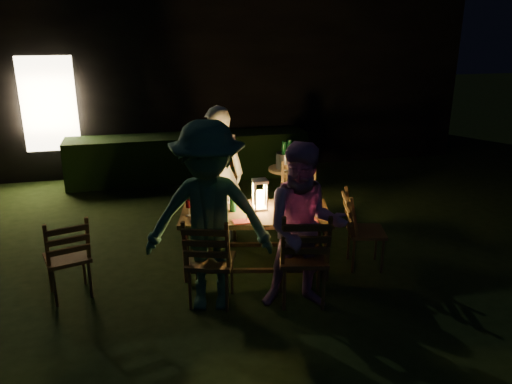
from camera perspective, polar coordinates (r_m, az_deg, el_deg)
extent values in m
plane|color=black|center=(5.73, 1.88, -8.85)|extent=(40.00, 40.00, 0.00)
cube|color=black|center=(11.23, -6.69, 13.18)|extent=(10.00, 4.00, 3.20)
cube|color=#FFE5B2|center=(9.30, -22.58, 9.24)|extent=(0.90, 0.06, 1.60)
cube|color=black|center=(8.97, -7.59, 3.99)|extent=(4.20, 0.70, 0.80)
cube|color=#4B3319|center=(5.53, -0.05, -2.47)|extent=(1.77, 1.15, 0.05)
cube|color=#4B3319|center=(5.40, -8.00, -7.27)|extent=(0.06, 0.06, 0.60)
cube|color=#4B3319|center=(6.00, -7.26, -4.48)|extent=(0.06, 0.06, 0.60)
cube|color=#4B3319|center=(5.42, 7.97, -7.16)|extent=(0.06, 0.06, 0.60)
cube|color=#4B3319|center=(6.02, 7.03, -4.39)|extent=(0.06, 0.06, 0.60)
cube|color=#4B3319|center=(4.93, -5.19, -7.85)|extent=(0.55, 0.54, 0.04)
cube|color=#4B3319|center=(4.65, -5.71, -5.80)|extent=(0.46, 0.28, 0.51)
cube|color=#4B3319|center=(4.94, 5.36, -7.52)|extent=(0.55, 0.53, 0.04)
cube|color=#4B3319|center=(4.63, 5.74, -5.34)|extent=(0.48, 0.25, 0.54)
cube|color=#4B3319|center=(6.30, -4.26, -1.49)|extent=(0.55, 0.53, 0.04)
cube|color=#4B3319|center=(6.40, -4.26, 1.65)|extent=(0.49, 0.25, 0.55)
cube|color=#4B3319|center=(6.33, 4.83, -1.63)|extent=(0.56, 0.54, 0.04)
cube|color=#4B3319|center=(6.42, 4.88, 1.36)|extent=(0.47, 0.28, 0.53)
cube|color=#4B3319|center=(5.77, 12.50, -4.46)|extent=(0.49, 0.50, 0.04)
cube|color=#4B3319|center=(5.64, 10.91, -2.01)|extent=(0.24, 0.44, 0.49)
cube|color=#4B3319|center=(5.38, -20.77, -7.03)|extent=(0.50, 0.49, 0.04)
cube|color=#4B3319|center=(5.12, -20.77, -5.15)|extent=(0.43, 0.25, 0.48)
imported|color=white|center=(6.24, -4.31, 2.04)|extent=(0.71, 0.54, 1.73)
imported|color=#C386B9|center=(4.73, 5.58, -4.09)|extent=(0.92, 0.78, 1.64)
imported|color=#33674D|center=(4.68, -5.42, -3.01)|extent=(1.32, 0.93, 1.85)
cube|color=white|center=(5.56, 0.45, -1.88)|extent=(0.15, 0.15, 0.03)
cube|color=white|center=(5.45, 0.46, 1.27)|extent=(0.16, 0.16, 0.03)
cylinder|color=#FF9E3F|center=(5.52, 0.46, -0.76)|extent=(0.09, 0.09, 0.18)
cylinder|color=white|center=(5.74, -5.59, -1.38)|extent=(0.25, 0.25, 0.01)
cylinder|color=white|center=(5.33, -5.95, -3.00)|extent=(0.25, 0.25, 0.01)
cylinder|color=white|center=(5.74, 4.41, -1.33)|extent=(0.25, 0.25, 0.01)
cylinder|color=white|center=(5.33, 4.83, -2.94)|extent=(0.25, 0.25, 0.01)
cylinder|color=#0F471E|center=(5.47, -2.67, -0.85)|extent=(0.07, 0.07, 0.28)
cube|color=red|center=(5.22, -1.65, -3.41)|extent=(0.18, 0.14, 0.01)
cube|color=red|center=(5.27, 6.00, -3.26)|extent=(0.18, 0.14, 0.01)
cube|color=black|center=(5.26, -6.78, -3.36)|extent=(0.14, 0.07, 0.01)
cylinder|color=olive|center=(7.16, 3.49, 2.62)|extent=(0.51, 0.51, 0.04)
cylinder|color=olive|center=(7.26, 3.44, 0.08)|extent=(0.06, 0.06, 0.67)
cylinder|color=#A5A8AD|center=(7.13, 3.51, 3.62)|extent=(0.30, 0.30, 0.22)
cylinder|color=#0F471E|center=(7.07, 3.22, 3.91)|extent=(0.07, 0.07, 0.32)
cylinder|color=#0F471E|center=(7.17, 3.81, 4.11)|extent=(0.07, 0.07, 0.32)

